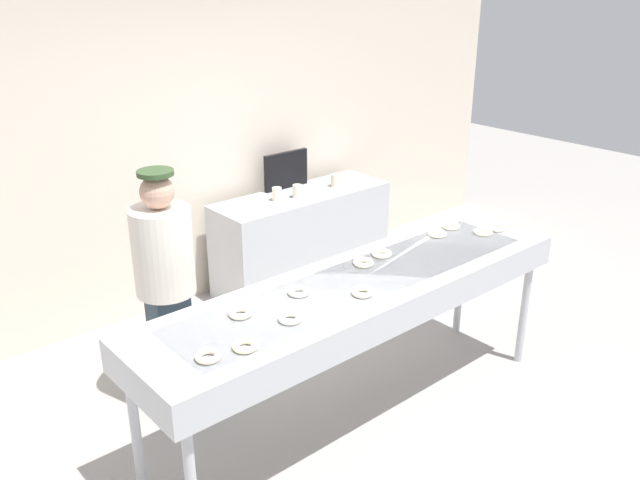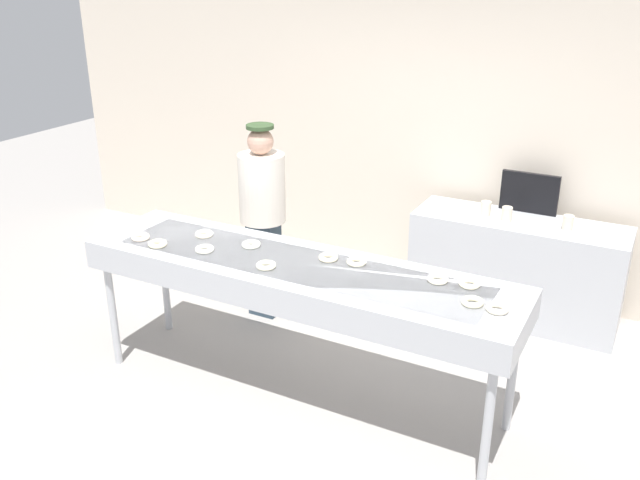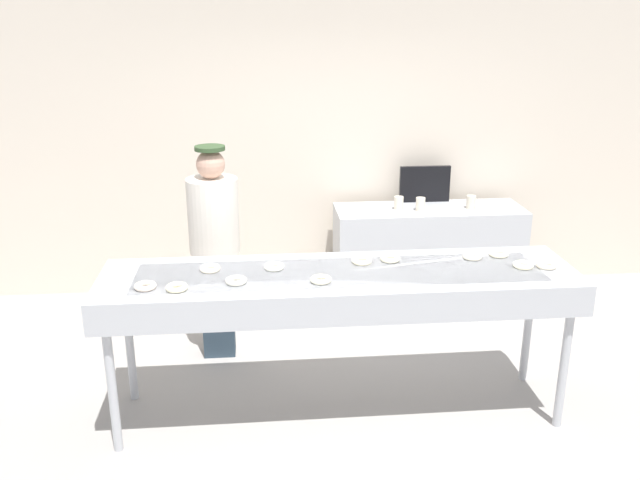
# 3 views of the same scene
# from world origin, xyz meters

# --- Properties ---
(ground_plane) EXTENTS (16.00, 16.00, 0.00)m
(ground_plane) POSITION_xyz_m (0.00, 0.00, 0.00)
(ground_plane) COLOR #9E9993
(back_wall) EXTENTS (8.00, 0.12, 2.83)m
(back_wall) POSITION_xyz_m (0.00, 2.30, 1.41)
(back_wall) COLOR beige
(back_wall) RESTS_ON ground
(fryer_conveyor) EXTENTS (2.99, 0.75, 1.00)m
(fryer_conveyor) POSITION_xyz_m (0.00, 0.00, 0.91)
(fryer_conveyor) COLOR #B7BABF
(fryer_conveyor) RESTS_ON ground
(sugar_donut_0) EXTENTS (0.16, 0.16, 0.03)m
(sugar_donut_0) POSITION_xyz_m (-1.18, -0.16, 1.02)
(sugar_donut_0) COLOR #F9E2CA
(sugar_donut_0) RESTS_ON fryer_conveyor
(sugar_donut_1) EXTENTS (0.18, 0.18, 0.03)m
(sugar_donut_1) POSITION_xyz_m (0.35, 0.17, 1.02)
(sugar_donut_1) COLOR #F4E9C6
(sugar_donut_1) RESTS_ON fryer_conveyor
(sugar_donut_2) EXTENTS (0.17, 0.17, 0.03)m
(sugar_donut_2) POSITION_xyz_m (-0.81, 0.10, 1.02)
(sugar_donut_2) COLOR #F5E6C9
(sugar_donut_2) RESTS_ON fryer_conveyor
(sugar_donut_3) EXTENTS (0.15, 0.15, 0.03)m
(sugar_donut_3) POSITION_xyz_m (1.18, -0.02, 1.02)
(sugar_donut_3) COLOR #FBF2C9
(sugar_donut_3) RESTS_ON fryer_conveyor
(sugar_donut_4) EXTENTS (0.18, 0.18, 0.03)m
(sugar_donut_4) POSITION_xyz_m (1.10, 0.20, 1.02)
(sugar_donut_4) COLOR #FBEDC8
(sugar_donut_4) RESTS_ON fryer_conveyor
(sugar_donut_5) EXTENTS (0.16, 0.16, 0.03)m
(sugar_donut_5) POSITION_xyz_m (-0.41, 0.10, 1.02)
(sugar_donut_5) COLOR white
(sugar_donut_5) RESTS_ON fryer_conveyor
(sugar_donut_6) EXTENTS (0.15, 0.15, 0.03)m
(sugar_donut_6) POSITION_xyz_m (0.91, 0.17, 1.02)
(sugar_donut_6) COLOR white
(sugar_donut_6) RESTS_ON fryer_conveyor
(sugar_donut_7) EXTENTS (0.18, 0.18, 0.03)m
(sugar_donut_7) POSITION_xyz_m (-0.13, -0.15, 1.02)
(sugar_donut_7) COLOR #ECE4C4
(sugar_donut_7) RESTS_ON fryer_conveyor
(sugar_donut_8) EXTENTS (0.17, 0.17, 0.03)m
(sugar_donut_8) POSITION_xyz_m (0.16, 0.15, 1.02)
(sugar_donut_8) COLOR #F7EAC1
(sugar_donut_8) RESTS_ON fryer_conveyor
(sugar_donut_9) EXTENTS (0.15, 0.15, 0.03)m
(sugar_donut_9) POSITION_xyz_m (1.33, -0.04, 1.02)
(sugar_donut_9) COLOR #FAEDCF
(sugar_donut_9) RESTS_ON fryer_conveyor
(sugar_donut_10) EXTENTS (0.18, 0.18, 0.03)m
(sugar_donut_10) POSITION_xyz_m (-0.64, -0.12, 1.02)
(sugar_donut_10) COLOR silver
(sugar_donut_10) RESTS_ON fryer_conveyor
(sugar_donut_11) EXTENTS (0.18, 0.18, 0.03)m
(sugar_donut_11) POSITION_xyz_m (-0.99, -0.20, 1.02)
(sugar_donut_11) COLOR #FCF0C2
(sugar_donut_11) RESTS_ON fryer_conveyor
(worker_baker) EXTENTS (0.38, 0.38, 1.65)m
(worker_baker) POSITION_xyz_m (-0.83, 0.91, 0.96)
(worker_baker) COLOR #2A3A48
(worker_baker) RESTS_ON ground
(prep_counter) EXTENTS (1.71, 0.56, 0.87)m
(prep_counter) POSITION_xyz_m (1.05, 1.85, 0.43)
(prep_counter) COLOR #B7BABF
(prep_counter) RESTS_ON ground
(paper_cup_0) EXTENTS (0.08, 0.08, 0.12)m
(paper_cup_0) POSITION_xyz_m (0.95, 1.79, 0.93)
(paper_cup_0) COLOR beige
(paper_cup_0) RESTS_ON prep_counter
(paper_cup_1) EXTENTS (0.08, 0.08, 0.12)m
(paper_cup_1) POSITION_xyz_m (0.76, 1.84, 0.93)
(paper_cup_1) COLOR beige
(paper_cup_1) RESTS_ON prep_counter
(paper_cup_2) EXTENTS (0.08, 0.08, 0.12)m
(paper_cup_2) POSITION_xyz_m (1.42, 1.81, 0.93)
(paper_cup_2) COLOR beige
(paper_cup_2) RESTS_ON prep_counter
(menu_display) EXTENTS (0.47, 0.04, 0.34)m
(menu_display) POSITION_xyz_m (1.05, 2.08, 1.04)
(menu_display) COLOR black
(menu_display) RESTS_ON prep_counter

